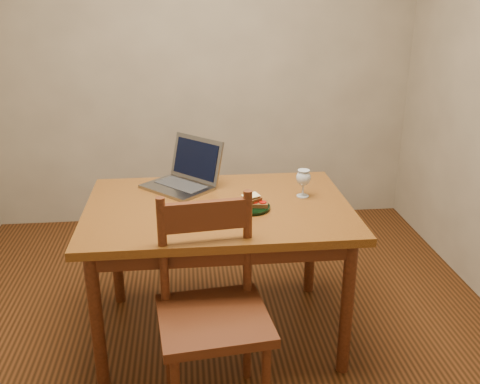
{
  "coord_description": "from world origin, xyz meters",
  "views": [
    {
      "loc": [
        -0.13,
        -2.41,
        1.74
      ],
      "look_at": [
        0.13,
        0.03,
        0.8
      ],
      "focal_mm": 40.0,
      "sensor_mm": 36.0,
      "label": 1
    }
  ],
  "objects": [
    {
      "name": "milk_glass",
      "position": [
        0.46,
        0.09,
        0.81
      ],
      "size": [
        0.07,
        0.07,
        0.14
      ],
      "primitive_type": null,
      "color": "white",
      "rests_on": "table"
    },
    {
      "name": "front_wall",
      "position": [
        0.0,
        -1.61,
        1.3
      ],
      "size": [
        3.2,
        0.02,
        2.6
      ],
      "primitive_type": "cube",
      "color": "gray",
      "rests_on": "floor"
    },
    {
      "name": "sandwich_cheese",
      "position": [
        0.14,
        -0.04,
        0.77
      ],
      "size": [
        0.1,
        0.07,
        0.03
      ],
      "primitive_type": null,
      "rotation": [
        0.0,
        0.0,
        0.17
      ],
      "color": "#381E0C",
      "rests_on": "plate"
    },
    {
      "name": "sandwich_tomato",
      "position": [
        0.21,
        -0.05,
        0.77
      ],
      "size": [
        0.1,
        0.07,
        0.03
      ],
      "primitive_type": null,
      "rotation": [
        0.0,
        0.0,
        -0.17
      ],
      "color": "#381E0C",
      "rests_on": "plate"
    },
    {
      "name": "table",
      "position": [
        0.02,
        0.02,
        0.65
      ],
      "size": [
        1.3,
        0.9,
        0.74
      ],
      "color": "#4E260D",
      "rests_on": "floor"
    },
    {
      "name": "back_wall",
      "position": [
        0.0,
        1.61,
        1.3
      ],
      "size": [
        3.2,
        0.02,
        2.6
      ],
      "primitive_type": "cube",
      "color": "gray",
      "rests_on": "floor"
    },
    {
      "name": "laptop",
      "position": [
        -0.13,
        0.32,
        0.81
      ],
      "size": [
        0.46,
        0.47,
        0.25
      ],
      "rotation": [
        0.0,
        0.0,
        -0.8
      ],
      "color": "slate",
      "rests_on": "table"
    },
    {
      "name": "sandwich_top",
      "position": [
        0.17,
        -0.04,
        0.79
      ],
      "size": [
        0.11,
        0.1,
        0.03
      ],
      "primitive_type": null,
      "rotation": [
        0.0,
        0.0,
        0.56
      ],
      "color": "#381E0C",
      "rests_on": "plate"
    },
    {
      "name": "floor",
      "position": [
        0.0,
        0.0,
        -0.01
      ],
      "size": [
        3.2,
        3.2,
        0.02
      ],
      "primitive_type": "cube",
      "color": "black",
      "rests_on": "ground"
    },
    {
      "name": "chair",
      "position": [
        -0.04,
        -0.52,
        0.52
      ],
      "size": [
        0.49,
        0.48,
        0.48
      ],
      "rotation": [
        0.0,
        0.0,
        0.11
      ],
      "color": "#391A0C",
      "rests_on": "floor"
    },
    {
      "name": "plate",
      "position": [
        0.17,
        -0.05,
        0.75
      ],
      "size": [
        0.19,
        0.19,
        0.02
      ],
      "primitive_type": "cylinder",
      "color": "black",
      "rests_on": "table"
    }
  ]
}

